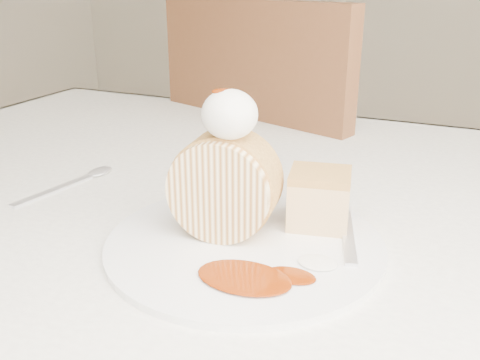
% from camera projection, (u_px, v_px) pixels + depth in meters
% --- Properties ---
extents(table, '(1.40, 0.90, 0.75)m').
position_uv_depth(table, '(259.00, 246.00, 0.78)').
color(table, white).
rests_on(table, ground).
extents(chair_far, '(0.59, 0.59, 0.98)m').
position_uv_depth(chair_far, '(283.00, 185.00, 1.26)').
color(chair_far, brown).
rests_on(chair_far, ground).
extents(plate, '(0.36, 0.36, 0.01)m').
position_uv_depth(plate, '(245.00, 243.00, 0.59)').
color(plate, white).
rests_on(plate, table).
extents(roulade_slice, '(0.12, 0.08, 0.11)m').
position_uv_depth(roulade_slice, '(224.00, 186.00, 0.58)').
color(roulade_slice, '#FFE8B1').
rests_on(roulade_slice, plate).
extents(cake_chunk, '(0.08, 0.07, 0.06)m').
position_uv_depth(cake_chunk, '(319.00, 202.00, 0.61)').
color(cake_chunk, tan).
rests_on(cake_chunk, plate).
extents(whipped_cream, '(0.06, 0.06, 0.05)m').
position_uv_depth(whipped_cream, '(230.00, 114.00, 0.54)').
color(whipped_cream, white).
rests_on(whipped_cream, roulade_slice).
extents(caramel_drizzle, '(0.03, 0.02, 0.01)m').
position_uv_depth(caramel_drizzle, '(225.00, 85.00, 0.54)').
color(caramel_drizzle, '#742304').
rests_on(caramel_drizzle, whipped_cream).
extents(caramel_pool, '(0.10, 0.08, 0.00)m').
position_uv_depth(caramel_pool, '(244.00, 277.00, 0.51)').
color(caramel_pool, '#742304').
rests_on(caramel_pool, plate).
extents(fork, '(0.07, 0.18, 0.00)m').
position_uv_depth(fork, '(348.00, 236.00, 0.59)').
color(fork, silver).
rests_on(fork, plate).
extents(spoon, '(0.05, 0.16, 0.00)m').
position_uv_depth(spoon, '(54.00, 191.00, 0.73)').
color(spoon, silver).
rests_on(spoon, table).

